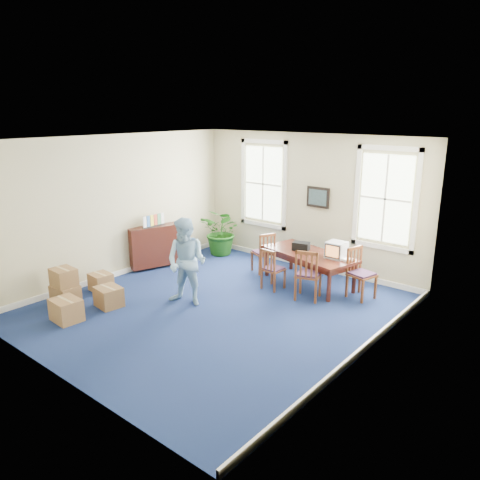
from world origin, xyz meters
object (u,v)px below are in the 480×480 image
Objects in this scene: chair_near_left at (273,268)px; potted_plant at (223,232)px; credenza at (155,248)px; crt_tv at (336,250)px; cardboard_boxes at (75,287)px; conference_table at (308,268)px; man at (187,262)px.

potted_plant is (-2.46, 1.15, 0.17)m from chair_near_left.
potted_plant is at bearing 90.83° from credenza.
cardboard_boxes is at bearing -132.56° from crt_tv.
crt_tv is at bearing -6.17° from potted_plant.
credenza reaches higher than cardboard_boxes.
crt_tv is at bearing 18.01° from conference_table.
crt_tv is (0.62, 0.05, 0.53)m from conference_table.
chair_near_left is (-0.43, -0.72, 0.09)m from conference_table.
crt_tv is 0.33× the size of potted_plant.
man is at bearing -127.79° from crt_tv.
conference_table is 1.55× the size of cardboard_boxes.
conference_table is 2.81m from man.
conference_table is at bearing -8.42° from potted_plant.
conference_table is 1.70× the size of credenza.
credenza is 1.93m from potted_plant.
conference_table is 0.84m from chair_near_left.
chair_near_left reaches higher than conference_table.
man is (-0.83, -1.74, 0.41)m from chair_near_left.
chair_near_left is 0.66× the size of cardboard_boxes.
chair_near_left is 0.73× the size of credenza.
chair_near_left is 3.09m from credenza.
credenza reaches higher than conference_table.
credenza reaches higher than chair_near_left.
man is at bearing 67.36° from chair_near_left.
conference_table is 2.33× the size of chair_near_left.
man is 3.32m from potted_plant.
chair_near_left is at bearing 30.66° from credenza.
man reaches higher than conference_table.
cardboard_boxes is (-2.90, -3.91, 0.03)m from conference_table.
man is 1.39× the size of potted_plant.
conference_table is at bearing 47.78° from man.
cardboard_boxes is at bearing 55.07° from chair_near_left.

